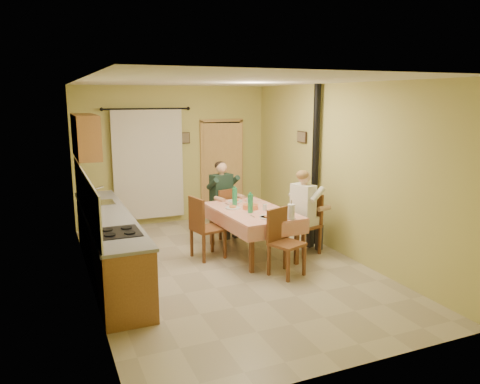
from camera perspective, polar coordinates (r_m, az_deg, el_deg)
name	(u,v)px	position (r m, az deg, el deg)	size (l,w,h in m)	color
floor	(228,267)	(7.30, -1.52, -9.18)	(4.00, 6.00, 0.01)	tan
room_shell	(227,150)	(6.87, -1.60, 5.16)	(4.04, 6.04, 2.82)	#C4BD64
kitchen_run	(109,244)	(7.12, -15.72, -6.08)	(0.64, 3.64, 1.56)	brown
upper_cabinets	(85,136)	(8.11, -18.33, 6.49)	(0.35, 1.40, 0.70)	brown
curtain	(148,164)	(9.55, -11.10, 3.38)	(1.70, 0.07, 2.22)	black
doorway	(222,169)	(10.05, -2.17, 2.77)	(0.96, 0.25, 2.15)	black
dining_table	(252,232)	(7.79, 1.43, -4.89)	(1.17, 1.84, 0.76)	tan
tableware	(256,207)	(7.60, 1.92, -1.83)	(0.84, 1.62, 0.33)	white
chair_far	(223,222)	(8.77, -2.10, -3.62)	(0.45, 0.45, 0.93)	brown
chair_near	(286,256)	(6.94, 5.60, -7.79)	(0.55, 0.55, 0.99)	brown
chair_right	(304,236)	(7.92, 7.82, -5.38)	(0.55, 0.55, 1.01)	brown
chair_left	(207,240)	(7.66, -4.02, -5.89)	(0.54, 0.54, 1.02)	brown
man_far	(222,191)	(8.65, -2.17, 0.17)	(0.63, 0.55, 1.39)	#192D23
man_right	(304,202)	(7.76, 7.86, -1.25)	(0.56, 0.64, 1.39)	silver
stove_flue	(315,186)	(8.38, 9.07, 0.68)	(0.24, 0.24, 2.80)	black
picture_back	(185,138)	(9.76, -6.68, 6.57)	(0.19, 0.03, 0.23)	black
picture_right	(302,137)	(8.81, 7.55, 6.67)	(0.03, 0.31, 0.21)	brown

